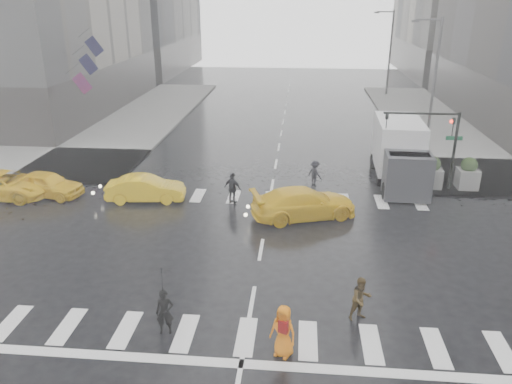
# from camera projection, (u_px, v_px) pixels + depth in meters

# --- Properties ---
(ground) EXTENTS (120.00, 120.00, 0.00)m
(ground) POSITION_uv_depth(u_px,v_px,m) (261.00, 249.00, 21.70)
(ground) COLOR black
(ground) RESTS_ON ground
(sidewalk_nw) EXTENTS (35.00, 35.00, 0.15)m
(sidewalk_nw) POSITION_uv_depth(u_px,v_px,m) (34.00, 135.00, 39.55)
(sidewalk_nw) COLOR slate
(sidewalk_nw) RESTS_ON ground
(road_markings) EXTENTS (18.00, 48.00, 0.01)m
(road_markings) POSITION_uv_depth(u_px,v_px,m) (261.00, 249.00, 21.70)
(road_markings) COLOR silver
(road_markings) RESTS_ON ground
(traffic_signal_pole) EXTENTS (4.45, 0.42, 4.50)m
(traffic_signal_pole) POSITION_uv_depth(u_px,v_px,m) (438.00, 135.00, 27.19)
(traffic_signal_pole) COLOR black
(traffic_signal_pole) RESTS_ON ground
(street_lamp_near) EXTENTS (2.15, 0.22, 9.00)m
(street_lamp_near) POSITION_uv_depth(u_px,v_px,m) (433.00, 76.00, 35.67)
(street_lamp_near) COLOR #59595B
(street_lamp_near) RESTS_ON ground
(street_lamp_far) EXTENTS (2.15, 0.22, 9.00)m
(street_lamp_far) POSITION_uv_depth(u_px,v_px,m) (389.00, 49.00, 54.21)
(street_lamp_far) COLOR #59595B
(street_lamp_far) RESTS_ON ground
(planter_west) EXTENTS (1.10, 1.10, 1.80)m
(planter_west) POSITION_uv_depth(u_px,v_px,m) (395.00, 172.00, 28.35)
(planter_west) COLOR slate
(planter_west) RESTS_ON ground
(planter_mid) EXTENTS (1.10, 1.10, 1.80)m
(planter_mid) POSITION_uv_depth(u_px,v_px,m) (431.00, 173.00, 28.19)
(planter_mid) COLOR slate
(planter_mid) RESTS_ON ground
(planter_east) EXTENTS (1.10, 1.10, 1.80)m
(planter_east) POSITION_uv_depth(u_px,v_px,m) (468.00, 174.00, 28.02)
(planter_east) COLOR slate
(planter_east) RESTS_ON ground
(flag_cluster) EXTENTS (2.87, 3.06, 4.69)m
(flag_cluster) POSITION_uv_depth(u_px,v_px,m) (85.00, 62.00, 38.08)
(flag_cluster) COLOR #59595B
(flag_cluster) RESTS_ON ground
(pedestrian_black) EXTENTS (1.12, 1.13, 2.43)m
(pedestrian_black) POSITION_uv_depth(u_px,v_px,m) (163.00, 289.00, 15.75)
(pedestrian_black) COLOR black
(pedestrian_black) RESTS_ON ground
(pedestrian_brown) EXTENTS (0.95, 0.86, 1.57)m
(pedestrian_brown) POSITION_uv_depth(u_px,v_px,m) (361.00, 299.00, 16.76)
(pedestrian_brown) COLOR #403016
(pedestrian_brown) RESTS_ON ground
(pedestrian_orange) EXTENTS (0.99, 0.85, 1.72)m
(pedestrian_orange) POSITION_uv_depth(u_px,v_px,m) (283.00, 331.00, 15.02)
(pedestrian_orange) COLOR orange
(pedestrian_orange) RESTS_ON ground
(pedestrian_far_a) EXTENTS (1.17, 0.98, 1.72)m
(pedestrian_far_a) POSITION_uv_depth(u_px,v_px,m) (233.00, 188.00, 26.24)
(pedestrian_far_a) COLOR black
(pedestrian_far_a) RESTS_ON ground
(pedestrian_far_b) EXTENTS (1.08, 1.07, 1.52)m
(pedestrian_far_b) POSITION_uv_depth(u_px,v_px,m) (315.00, 174.00, 28.75)
(pedestrian_far_b) COLOR black
(pedestrian_far_b) RESTS_ON ground
(taxi_front) EXTENTS (4.25, 2.36, 1.37)m
(taxi_front) POSITION_uv_depth(u_px,v_px,m) (47.00, 184.00, 27.34)
(taxi_front) COLOR yellow
(taxi_front) RESTS_ON ground
(taxi_mid) EXTENTS (4.29, 1.90, 1.37)m
(taxi_mid) POSITION_uv_depth(u_px,v_px,m) (146.00, 189.00, 26.69)
(taxi_mid) COLOR yellow
(taxi_mid) RESTS_ON ground
(taxi_rear) EXTENTS (5.05, 3.52, 1.51)m
(taxi_rear) POSITION_uv_depth(u_px,v_px,m) (304.00, 203.00, 24.64)
(taxi_rear) COLOR yellow
(taxi_rear) RESTS_ON ground
(taxi_far) EXTENTS (4.63, 2.50, 1.43)m
(taxi_far) POSITION_uv_depth(u_px,v_px,m) (4.00, 185.00, 27.16)
(taxi_far) COLOR yellow
(taxi_far) RESTS_ON ground
(box_truck) EXTENTS (2.52, 6.71, 3.56)m
(box_truck) POSITION_uv_depth(u_px,v_px,m) (400.00, 152.00, 28.79)
(box_truck) COLOR silver
(box_truck) RESTS_ON ground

